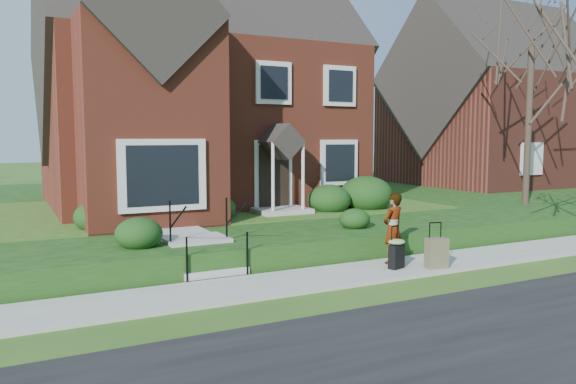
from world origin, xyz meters
TOP-DOWN VIEW (x-y plane):
  - ground at (0.00, 0.00)m, footprint 120.00×120.00m
  - street at (0.00, -5.00)m, footprint 60.00×6.00m
  - sidewalk at (0.00, 0.00)m, footprint 60.00×1.60m
  - terrace at (4.00, 10.90)m, footprint 44.00×20.00m
  - walkway at (-2.50, 5.00)m, footprint 1.20×6.00m
  - main_house at (-0.21, 9.61)m, footprint 10.40×10.20m
  - neighbour_house at (16.00, 11.00)m, footprint 9.40×8.00m
  - front_steps at (-2.50, 1.84)m, footprint 1.40×2.02m
  - foundation_shrubs at (1.36, 4.80)m, footprint 9.89×4.38m
  - woman at (1.49, 0.28)m, footprint 0.67×0.53m
  - suitcase_black at (1.26, -0.16)m, footprint 0.46×0.41m
  - suitcase_olive at (2.07, -0.52)m, footprint 0.50×0.34m
  - tree_gap at (9.86, 3.73)m, footprint 5.92×5.92m

SIDE VIEW (x-z plane):
  - ground at x=0.00m, z-range 0.00..0.00m
  - street at x=0.00m, z-range 0.00..0.01m
  - sidewalk at x=0.00m, z-range 0.00..0.08m
  - terrace at x=4.00m, z-range 0.00..0.60m
  - suitcase_olive at x=2.07m, z-range -0.09..0.92m
  - suitcase_black at x=1.26m, z-range -0.03..0.92m
  - front_steps at x=-2.50m, z-range -0.28..1.22m
  - walkway at x=-2.50m, z-range 0.60..0.66m
  - woman at x=1.49m, z-range 0.08..1.70m
  - foundation_shrubs at x=1.36m, z-range 0.49..1.70m
  - neighbour_house at x=16.00m, z-range 0.65..9.85m
  - main_house at x=-0.21m, z-range 0.56..9.96m
  - tree_gap at x=9.86m, z-range 2.29..10.74m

